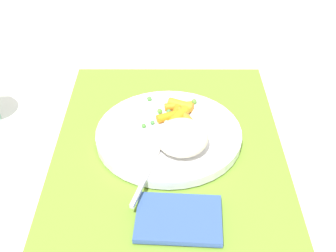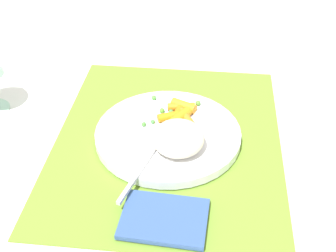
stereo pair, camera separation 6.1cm
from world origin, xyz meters
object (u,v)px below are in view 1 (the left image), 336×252
at_px(plate, 168,134).
at_px(fork, 159,148).
at_px(rice_mound, 181,137).
at_px(carrot_portion, 177,113).
at_px(napkin, 178,218).

height_order(plate, fork, fork).
bearing_deg(fork, rice_mound, -86.07).
relative_size(rice_mound, carrot_portion, 1.01).
relative_size(carrot_portion, napkin, 0.71).
xyz_separation_m(rice_mound, carrot_portion, (0.08, 0.01, -0.01)).
bearing_deg(carrot_portion, rice_mound, -176.38).
relative_size(plate, carrot_portion, 2.92).
relative_size(plate, fork, 1.16).
bearing_deg(carrot_portion, fork, 161.23).
bearing_deg(plate, rice_mound, -155.03).
xyz_separation_m(plate, carrot_portion, (0.04, -0.02, 0.02)).
bearing_deg(rice_mound, carrot_portion, 3.62).
bearing_deg(napkin, fork, 11.85).
distance_m(plate, rice_mound, 0.06).
bearing_deg(rice_mound, plate, 24.97).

